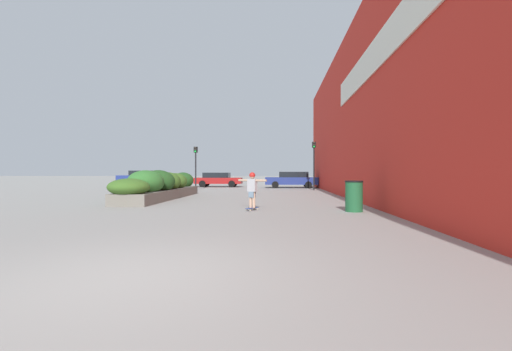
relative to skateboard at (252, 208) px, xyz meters
name	(u,v)px	position (x,y,z in m)	size (l,w,h in m)	color
ground_plane	(132,277)	(-0.95, -7.82, -0.07)	(300.00, 300.00, 0.00)	gray
building_wall_right	(362,108)	(4.80, 4.03, 4.28)	(0.67, 36.82, 8.67)	red
planter_box	(161,186)	(-5.03, 4.99, 0.58)	(1.78, 9.23, 1.47)	slate
skateboard	(252,208)	(0.00, 0.00, 0.00)	(0.47, 0.65, 0.09)	navy
skateboarder	(252,186)	(0.00, 0.00, 0.78)	(1.06, 0.64, 1.26)	tan
trash_bin	(354,196)	(3.50, -0.18, 0.46)	(0.61, 0.61, 1.06)	#1E5B33
car_leftmost	(383,179)	(10.68, 20.39, 0.74)	(3.90, 1.85, 1.52)	black
car_center_left	(292,179)	(2.19, 18.66, 0.69)	(4.63, 1.97, 1.43)	navy
car_center_right	(218,179)	(-4.75, 20.28, 0.66)	(4.43, 2.00, 1.36)	maroon
car_rightmost	(143,178)	(-11.97, 20.01, 0.77)	(4.48, 1.96, 1.56)	navy
traffic_light_left	(196,160)	(-5.46, 14.21, 2.24)	(0.28, 0.30, 3.37)	black
traffic_light_right	(314,157)	(3.69, 14.36, 2.44)	(0.28, 0.30, 3.71)	black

